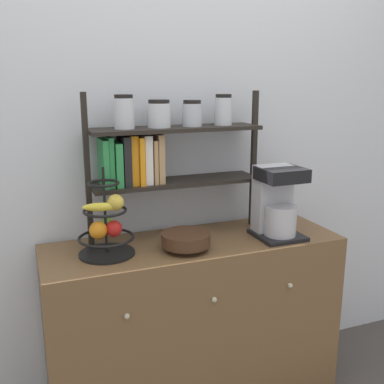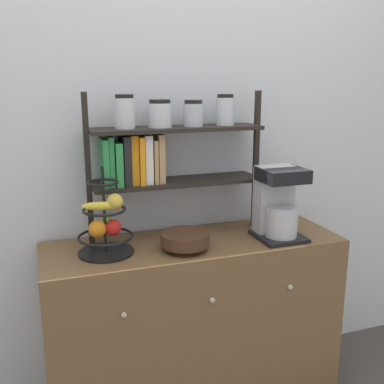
{
  "view_description": "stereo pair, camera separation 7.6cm",
  "coord_description": "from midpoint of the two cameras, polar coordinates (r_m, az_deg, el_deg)",
  "views": [
    {
      "loc": [
        -0.73,
        -1.61,
        1.57
      ],
      "look_at": [
        -0.01,
        0.23,
        1.08
      ],
      "focal_mm": 42.0,
      "sensor_mm": 36.0,
      "label": 1
    },
    {
      "loc": [
        -0.66,
        -1.63,
        1.57
      ],
      "look_at": [
        -0.01,
        0.23,
        1.08
      ],
      "focal_mm": 42.0,
      "sensor_mm": 36.0,
      "label": 2
    }
  ],
  "objects": [
    {
      "name": "wall_back",
      "position": [
        2.24,
        -1.04,
        7.07
      ],
      "size": [
        7.0,
        0.05,
        2.6
      ],
      "primitive_type": "cube",
      "color": "silver",
      "rests_on": "ground_plane"
    },
    {
      "name": "sideboard",
      "position": [
        2.28,
        1.28,
        -16.29
      ],
      "size": [
        1.39,
        0.47,
        0.84
      ],
      "color": "brown",
      "rests_on": "ground_plane"
    },
    {
      "name": "coffee_maker",
      "position": [
        2.16,
        11.84,
        -1.42
      ],
      "size": [
        0.21,
        0.22,
        0.34
      ],
      "color": "black",
      "rests_on": "sideboard"
    },
    {
      "name": "fruit_stand",
      "position": [
        1.95,
        -9.79,
        -4.13
      ],
      "size": [
        0.24,
        0.24,
        0.38
      ],
      "color": "black",
      "rests_on": "sideboard"
    },
    {
      "name": "wooden_bowl",
      "position": [
        1.99,
        0.19,
        -6.09
      ],
      "size": [
        0.22,
        0.22,
        0.08
      ],
      "color": "#422819",
      "rests_on": "sideboard"
    },
    {
      "name": "shelf_hutch",
      "position": [
        2.08,
        -3.29,
        5.68
      ],
      "size": [
        0.85,
        0.2,
        0.68
      ],
      "color": "black",
      "rests_on": "sideboard"
    }
  ]
}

